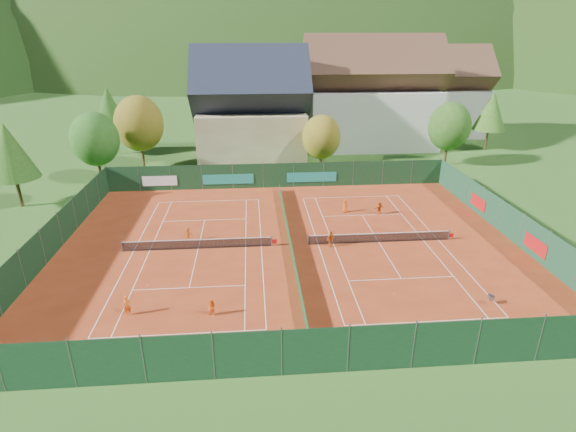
# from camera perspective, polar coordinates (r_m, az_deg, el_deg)

# --- Properties ---
(ground) EXTENTS (600.00, 600.00, 0.00)m
(ground) POSITION_cam_1_polar(r_m,az_deg,el_deg) (39.63, 0.24, -3.80)
(ground) COLOR #29571B
(ground) RESTS_ON ground
(clay_pad) EXTENTS (40.00, 32.00, 0.01)m
(clay_pad) POSITION_cam_1_polar(r_m,az_deg,el_deg) (39.62, 0.24, -3.77)
(clay_pad) COLOR #9C3417
(clay_pad) RESTS_ON ground
(court_markings_left) EXTENTS (11.03, 23.83, 0.00)m
(court_markings_left) POSITION_cam_1_polar(r_m,az_deg,el_deg) (39.81, -11.34, -4.10)
(court_markings_left) COLOR white
(court_markings_left) RESTS_ON ground
(court_markings_right) EXTENTS (11.03, 23.83, 0.00)m
(court_markings_right) POSITION_cam_1_polar(r_m,az_deg,el_deg) (41.02, 11.46, -3.28)
(court_markings_right) COLOR white
(court_markings_right) RESTS_ON ground
(tennis_net_left) EXTENTS (13.30, 0.10, 1.02)m
(tennis_net_left) POSITION_cam_1_polar(r_m,az_deg,el_deg) (39.57, -11.18, -3.46)
(tennis_net_left) COLOR #59595B
(tennis_net_left) RESTS_ON ground
(tennis_net_right) EXTENTS (13.30, 0.10, 1.02)m
(tennis_net_right) POSITION_cam_1_polar(r_m,az_deg,el_deg) (40.85, 11.72, -2.65)
(tennis_net_right) COLOR #59595B
(tennis_net_right) RESTS_ON ground
(court_divider) EXTENTS (0.03, 28.80, 1.00)m
(court_divider) POSITION_cam_1_polar(r_m,az_deg,el_deg) (39.40, 0.24, -3.12)
(court_divider) COLOR #153A1C
(court_divider) RESTS_ON ground
(fence_north) EXTENTS (40.00, 0.10, 3.00)m
(fence_north) POSITION_cam_1_polar(r_m,az_deg,el_deg) (53.91, -1.70, 5.13)
(fence_north) COLOR #12331A
(fence_north) RESTS_ON ground
(fence_south) EXTENTS (40.00, 0.04, 3.00)m
(fence_south) POSITION_cam_1_polar(r_m,az_deg,el_deg) (25.35, 3.47, -16.77)
(fence_south) COLOR #13351D
(fence_south) RESTS_ON ground
(fence_west) EXTENTS (0.04, 32.00, 3.00)m
(fence_west) POSITION_cam_1_polar(r_m,az_deg,el_deg) (42.39, -27.83, -2.50)
(fence_west) COLOR #123219
(fence_west) RESTS_ON ground
(fence_east) EXTENTS (0.09, 32.00, 3.00)m
(fence_east) POSITION_cam_1_polar(r_m,az_deg,el_deg) (45.23, 26.37, -0.75)
(fence_east) COLOR #163C25
(fence_east) RESTS_ON ground
(chalet) EXTENTS (16.20, 12.00, 16.00)m
(chalet) POSITION_cam_1_polar(r_m,az_deg,el_deg) (66.31, -4.68, 12.93)
(chalet) COLOR #C9BB8E
(chalet) RESTS_ON ground
(hotel_block_a) EXTENTS (21.60, 11.00, 17.25)m
(hotel_block_a) POSITION_cam_1_polar(r_m,az_deg,el_deg) (74.60, 10.50, 14.29)
(hotel_block_a) COLOR silver
(hotel_block_a) RESTS_ON ground
(hotel_block_b) EXTENTS (17.28, 10.00, 15.50)m
(hotel_block_b) POSITION_cam_1_polar(r_m,az_deg,el_deg) (86.70, 18.36, 14.15)
(hotel_block_b) COLOR silver
(hotel_block_b) RESTS_ON ground
(tree_west_front) EXTENTS (5.72, 5.72, 8.69)m
(tree_west_front) POSITION_cam_1_polar(r_m,az_deg,el_deg) (59.80, -23.33, 8.95)
(tree_west_front) COLOR #4C2E1B
(tree_west_front) RESTS_ON ground
(tree_west_mid) EXTENTS (6.44, 6.44, 9.78)m
(tree_west_mid) POSITION_cam_1_polar(r_m,az_deg,el_deg) (64.23, -18.40, 11.07)
(tree_west_mid) COLOR #4B351A
(tree_west_mid) RESTS_ON ground
(tree_west_back) EXTENTS (5.60, 5.60, 10.00)m
(tree_west_back) POSITION_cam_1_polar(r_m,az_deg,el_deg) (73.30, -21.76, 12.46)
(tree_west_back) COLOR #452A18
(tree_west_back) RESTS_ON ground
(tree_center) EXTENTS (5.01, 5.01, 7.60)m
(tree_center) POSITION_cam_1_polar(r_m,az_deg,el_deg) (59.51, 4.26, 9.98)
(tree_center) COLOR #463219
(tree_center) RESTS_ON ground
(tree_east_front) EXTENTS (5.72, 5.72, 8.69)m
(tree_east_front) POSITION_cam_1_polar(r_m,az_deg,el_deg) (66.40, 19.82, 10.64)
(tree_east_front) COLOR #4A331A
(tree_east_front) RESTS_ON ground
(tree_east_mid) EXTENTS (5.04, 5.04, 9.00)m
(tree_east_mid) POSITION_cam_1_polar(r_m,az_deg,el_deg) (77.77, 24.42, 12.05)
(tree_east_mid) COLOR #442F18
(tree_east_mid) RESTS_ON ground
(tree_west_side) EXTENTS (5.04, 5.04, 9.00)m
(tree_west_side) POSITION_cam_1_polar(r_m,az_deg,el_deg) (54.78, -31.89, 7.01)
(tree_west_side) COLOR #4D361B
(tree_west_side) RESTS_ON ground
(tree_east_back) EXTENTS (7.15, 7.15, 10.86)m
(tree_east_back) POSITION_cam_1_polar(r_m,az_deg,el_deg) (81.53, 16.76, 13.95)
(tree_east_back) COLOR #4C2D1B
(tree_east_back) RESTS_ON ground
(mountain_backdrop) EXTENTS (820.00, 530.00, 242.00)m
(mountain_backdrop) POSITION_cam_1_polar(r_m,az_deg,el_deg) (276.71, 2.02, 10.52)
(mountain_backdrop) COLOR black
(mountain_backdrop) RESTS_ON ground
(ball_hopper) EXTENTS (0.34, 0.34, 0.80)m
(ball_hopper) POSITION_cam_1_polar(r_m,az_deg,el_deg) (34.32, 24.38, -9.40)
(ball_hopper) COLOR slate
(ball_hopper) RESTS_ON ground
(loose_ball_0) EXTENTS (0.07, 0.07, 0.07)m
(loose_ball_0) POSITION_cam_1_polar(r_m,az_deg,el_deg) (35.28, -17.43, -8.39)
(loose_ball_0) COLOR #CCD833
(loose_ball_0) RESTS_ON ground
(loose_ball_1) EXTENTS (0.07, 0.07, 0.07)m
(loose_ball_1) POSITION_cam_1_polar(r_m,az_deg,el_deg) (33.61, 13.35, -9.57)
(loose_ball_1) COLOR #CCD833
(loose_ball_1) RESTS_ON ground
(player_left_near) EXTENTS (0.62, 0.50, 1.46)m
(player_left_near) POSITION_cam_1_polar(r_m,az_deg,el_deg) (31.98, -19.76, -10.69)
(player_left_near) COLOR orange
(player_left_near) RESTS_ON ground
(player_left_mid) EXTENTS (0.75, 0.69, 1.24)m
(player_left_mid) POSITION_cam_1_polar(r_m,az_deg,el_deg) (30.57, -9.63, -11.45)
(player_left_mid) COLOR orange
(player_left_mid) RESTS_ON ground
(player_left_far) EXTENTS (0.89, 0.57, 1.30)m
(player_left_far) POSITION_cam_1_polar(r_m,az_deg,el_deg) (41.28, -12.61, -2.24)
(player_left_far) COLOR #CC4C12
(player_left_far) RESTS_ON ground
(player_right_near) EXTENTS (0.91, 0.83, 1.49)m
(player_right_near) POSITION_cam_1_polar(r_m,az_deg,el_deg) (39.26, 5.42, -2.94)
(player_right_near) COLOR #CB5812
(player_right_near) RESTS_ON ground
(player_right_far_a) EXTENTS (0.70, 0.48, 1.40)m
(player_right_far_a) POSITION_cam_1_polar(r_m,az_deg,el_deg) (46.95, 7.24, 1.28)
(player_right_far_a) COLOR #EC5115
(player_right_far_a) RESTS_ON ground
(player_right_far_b) EXTENTS (1.31, 0.92, 1.37)m
(player_right_far_b) POSITION_cam_1_polar(r_m,az_deg,el_deg) (46.98, 11.52, 0.99)
(player_right_far_b) COLOR #CA4E11
(player_right_far_b) RESTS_ON ground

